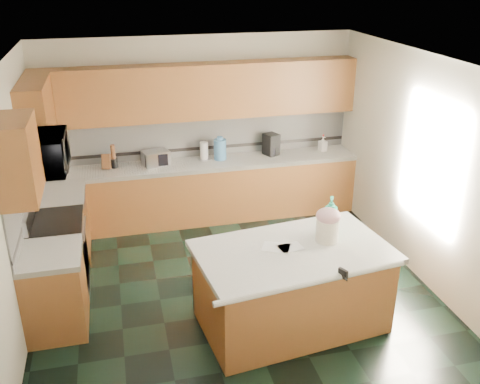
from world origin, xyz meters
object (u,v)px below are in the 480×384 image
object	(u,v)px
island_top	(293,252)
soap_bottle_island	(331,215)
coffee_maker	(271,144)
island_base	(292,289)
knife_block	(107,162)
toaster_oven	(156,158)
treat_jar	(327,230)

from	to	relation	value
island_top	soap_bottle_island	xyz separation A→B (m)	(0.50, 0.25, 0.24)
island_top	coffee_maker	distance (m)	2.92
island_base	knife_block	bearing A→B (deg)	115.87
island_base	soap_bottle_island	xyz separation A→B (m)	(0.50, 0.25, 0.70)
island_top	soap_bottle_island	size ratio (longest dim) A/B	4.68
island_base	coffee_maker	distance (m)	2.98
knife_block	toaster_oven	bearing A→B (deg)	16.97
soap_bottle_island	knife_block	size ratio (longest dim) A/B	1.96
island_base	island_top	bearing A→B (deg)	0.00
island_base	island_top	xyz separation A→B (m)	(0.00, 0.00, 0.46)
soap_bottle_island	treat_jar	bearing A→B (deg)	-96.65
soap_bottle_island	knife_block	world-z (taller)	soap_bottle_island
island_top	toaster_oven	size ratio (longest dim) A/B	5.44
island_top	soap_bottle_island	world-z (taller)	soap_bottle_island
treat_jar	soap_bottle_island	bearing A→B (deg)	79.90
soap_bottle_island	coffee_maker	distance (m)	2.60
treat_jar	knife_block	size ratio (longest dim) A/B	1.16
knife_block	toaster_oven	world-z (taller)	knife_block
treat_jar	island_base	bearing A→B (deg)	-145.34
island_top	coffee_maker	bearing A→B (deg)	70.70
treat_jar	knife_block	xyz separation A→B (m)	(-2.23, 2.72, -0.02)
island_base	toaster_oven	world-z (taller)	toaster_oven
knife_block	coffee_maker	bearing A→B (deg)	17.68
knife_block	island_base	bearing A→B (deg)	-40.02
treat_jar	coffee_maker	distance (m)	2.76
island_base	coffee_maker	size ratio (longest dim) A/B	5.77
coffee_maker	island_top	bearing A→B (deg)	-124.58
island_top	coffee_maker	xyz separation A→B (m)	(0.61, 2.85, 0.19)
coffee_maker	knife_block	bearing A→B (deg)	158.28
toaster_oven	coffee_maker	size ratio (longest dim) A/B	1.12
island_top	treat_jar	bearing A→B (deg)	6.13
treat_jar	toaster_oven	size ratio (longest dim) A/B	0.69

